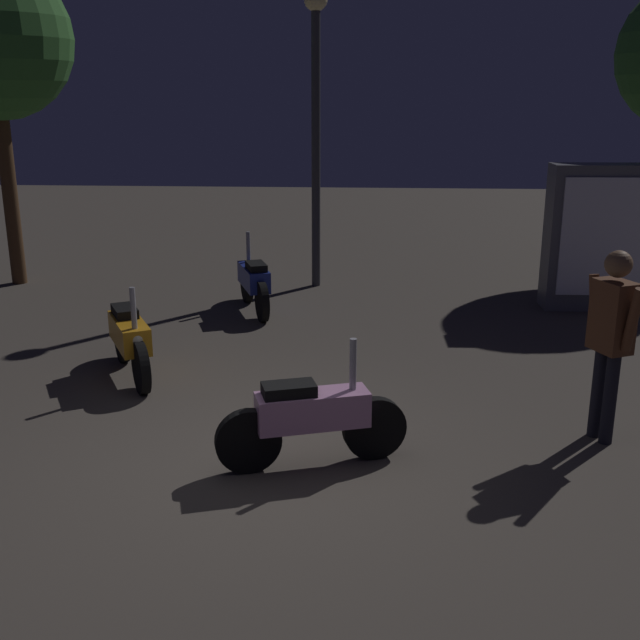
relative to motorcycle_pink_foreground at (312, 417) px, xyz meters
The scene contains 7 objects.
ground_plane 0.67m from the motorcycle_pink_foreground, behind, with size 40.00×40.00×0.00m, color #4C443D.
motorcycle_pink_foreground is the anchor object (origin of this frame).
motorcycle_blue_parked_left 4.91m from the motorcycle_pink_foreground, 104.06° to the left, with size 0.66×1.59×1.11m.
motorcycle_orange_parked_right 2.97m from the motorcycle_pink_foreground, 137.23° to the left, with size 0.87×1.51×1.11m.
person_rider_beside 2.76m from the motorcycle_pink_foreground, 14.47° to the left, with size 0.37×0.65×1.77m.
streetlamp_near 6.86m from the motorcycle_pink_foreground, 93.60° to the left, with size 0.36×0.36×4.59m.
kiosk_billboard 6.55m from the motorcycle_pink_foreground, 53.98° to the left, with size 1.61×0.58×2.10m.
Camera 1 is at (0.96, -5.94, 3.07)m, focal length 43.18 mm.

